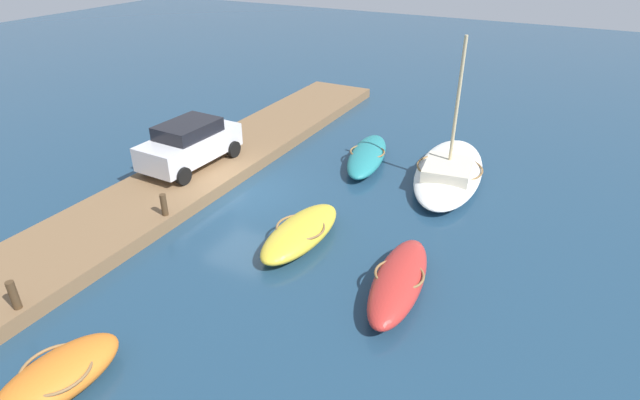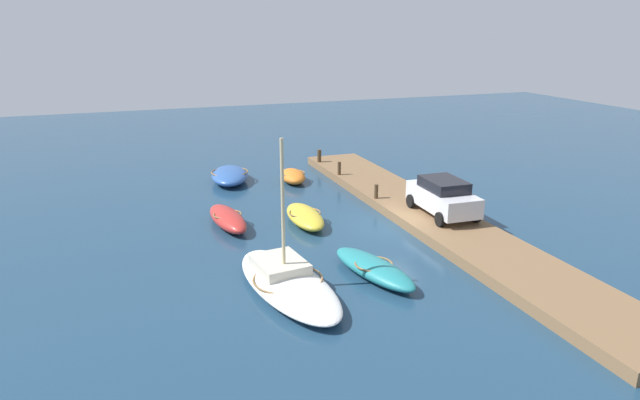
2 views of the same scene
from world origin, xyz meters
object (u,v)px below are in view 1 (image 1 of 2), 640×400
sailboat_white (449,171)px  mooring_post_west (164,205)px  rowboat_yellow (301,232)px  rowboat_red (399,280)px  dinghy_orange (58,375)px  rowboat_teal (367,156)px  mooring_post_mid_west (14,295)px  parked_car (190,143)px

sailboat_white → mooring_post_west: sailboat_white is taller
rowboat_yellow → rowboat_red: (0.87, 3.42, 0.02)m
rowboat_red → mooring_post_west: 7.63m
dinghy_orange → mooring_post_west: size_ratio=3.98×
rowboat_teal → mooring_post_mid_west: (12.46, -3.66, 0.49)m
rowboat_teal → mooring_post_mid_west: 13.00m
rowboat_yellow → mooring_post_mid_west: (6.18, -4.20, 0.46)m
rowboat_yellow → rowboat_red: rowboat_red is taller
rowboat_yellow → parked_car: bearing=-108.1°
mooring_post_west → sailboat_white: bearing=137.1°
sailboat_white → rowboat_yellow: size_ratio=1.79×
sailboat_white → rowboat_red: (7.16, 0.65, 0.00)m
rowboat_red → mooring_post_west: (0.33, -7.61, 0.42)m
rowboat_red → mooring_post_mid_west: size_ratio=5.29×
dinghy_orange → mooring_post_mid_west: 2.74m
rowboat_yellow → parked_car: size_ratio=0.92×
rowboat_yellow → rowboat_red: 3.53m
rowboat_yellow → parked_car: (-2.14, -5.95, 0.96)m
rowboat_red → mooring_post_mid_west: 9.29m
mooring_post_mid_west → rowboat_teal: bearing=163.6°
rowboat_yellow → mooring_post_west: bearing=-72.3°
parked_car → dinghy_orange: bearing=27.2°
rowboat_yellow → rowboat_teal: rowboat_yellow is taller
dinghy_orange → mooring_post_west: (-5.88, -2.55, 0.43)m
rowboat_red → mooring_post_mid_west: bearing=-61.3°
rowboat_yellow → rowboat_teal: bearing=-173.5°
mooring_post_west → parked_car: size_ratio=0.18×
rowboat_red → parked_car: size_ratio=1.00×
rowboat_teal → mooring_post_west: (7.48, -3.66, 0.47)m
sailboat_white → mooring_post_mid_west: bearing=-36.6°
dinghy_orange → mooring_post_mid_west: mooring_post_mid_west is taller
sailboat_white → dinghy_orange: (13.37, -4.41, -0.01)m
dinghy_orange → parked_car: parked_car is taller
mooring_post_mid_west → sailboat_white: bearing=150.8°
mooring_post_west → mooring_post_mid_west: bearing=0.0°
dinghy_orange → mooring_post_west: bearing=-149.9°
rowboat_red → mooring_post_mid_west: (5.31, -7.61, 0.44)m
dinghy_orange → rowboat_red: rowboat_red is taller
rowboat_yellow → mooring_post_mid_west: bearing=-32.5°
dinghy_orange → rowboat_yellow: dinghy_orange is taller
sailboat_white → parked_car: size_ratio=1.66×
rowboat_red → rowboat_teal: (-7.15, -3.95, -0.05)m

